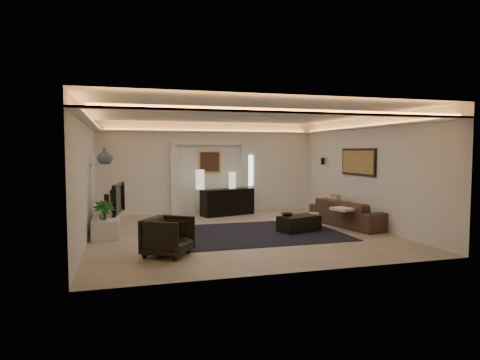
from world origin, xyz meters
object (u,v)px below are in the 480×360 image
object	(u,v)px
console	(227,202)
coffee_table	(299,223)
sofa	(350,213)
armchair	(168,237)

from	to	relation	value
console	coffee_table	size ratio (longest dim) A/B	1.65
sofa	coffee_table	bearing A→B (deg)	90.91
sofa	coffee_table	xyz separation A→B (m)	(-1.64, -0.36, -0.14)
console	sofa	size ratio (longest dim) A/B	0.71
sofa	armchair	xyz separation A→B (m)	(-5.03, -1.90, 0.03)
console	coffee_table	bearing A→B (deg)	-87.45
console	armchair	world-z (taller)	console
coffee_table	armchair	bearing A→B (deg)	-173.25
console	armchair	xyz separation A→B (m)	(-2.34, -4.63, -0.03)
coffee_table	sofa	bearing A→B (deg)	-5.47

